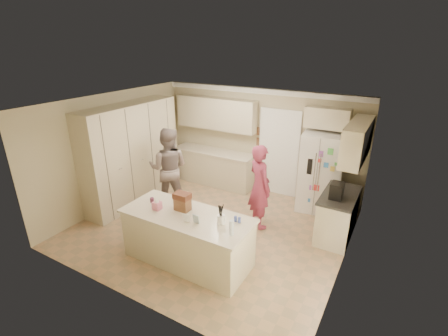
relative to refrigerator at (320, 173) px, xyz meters
The scene contains 41 objects.
floor 2.71m from the refrigerator, 131.15° to the right, with size 5.20×4.60×0.02m, color tan.
ceiling 3.07m from the refrigerator, 131.15° to the right, with size 5.20×4.60×0.02m, color white.
wall_back 1.77m from the refrigerator, 167.01° to the left, with size 5.20×0.02×2.60m, color #BFB28D.
wall_front 4.57m from the refrigerator, 111.65° to the right, with size 5.20×0.02×2.60m, color #BFB28D.
wall_left 4.72m from the refrigerator, 155.86° to the right, with size 0.02×4.60×2.60m, color #BFB28D.
wall_right 2.17m from the refrigerator, 64.19° to the right, with size 0.02×4.60×2.60m, color #BFB28D.
crown_back 2.37m from the refrigerator, 168.64° to the left, with size 5.20×0.08×0.12m, color white.
pantry_bank 4.35m from the refrigerator, 156.60° to the right, with size 0.60×2.60×2.35m, color beige.
back_base_cab 2.87m from the refrigerator, behind, with size 2.20×0.60×0.88m, color beige.
back_countertop 2.83m from the refrigerator, behind, with size 2.24×0.63×0.04m, color beige.
back_upper_cab 3.01m from the refrigerator, behind, with size 2.20×0.35×0.80m, color beige.
doorway_opening 1.19m from the refrigerator, 162.45° to the left, with size 0.90×0.06×2.10m, color black.
doorway_casing 1.18m from the refrigerator, 164.07° to the left, with size 1.02×0.03×2.22m, color white.
wall_frame_upper 1.82m from the refrigerator, 168.18° to the left, with size 0.15×0.02×0.20m, color brown.
wall_frame_lower 1.74m from the refrigerator, 168.18° to the left, with size 0.15×0.02×0.20m, color brown.
refrigerator is the anchor object (origin of this frame).
fridge_seam 0.35m from the refrigerator, 90.00° to the right, with size 0.01×0.02×1.78m, color gray.
fridge_dispenser 0.49m from the refrigerator, 121.08° to the right, with size 0.22×0.03×0.35m, color black.
fridge_handle_l 0.40m from the refrigerator, 97.70° to the right, with size 0.02×0.02×0.85m, color silver.
fridge_handle_r 0.40m from the refrigerator, 82.30° to the right, with size 0.02×0.02×0.85m, color silver.
over_fridge_cab 1.22m from the refrigerator, 98.48° to the left, with size 0.95×0.35×0.45m, color beige.
right_base_cab 1.20m from the refrigerator, 56.10° to the right, with size 0.60×1.20×0.88m, color beige.
right_countertop 1.11m from the refrigerator, 56.53° to the right, with size 0.63×1.24×0.04m, color #2D2B28.
right_upper_cab 1.48m from the refrigerator, 44.13° to the right, with size 0.35×1.50×0.70m, color beige.
coffee_maker 1.27m from the refrigerator, 63.09° to the right, with size 0.22×0.28×0.30m, color black.
island_base 3.40m from the refrigerator, 116.09° to the right, with size 2.20×0.90×0.88m, color beige.
island_top 3.37m from the refrigerator, 116.09° to the right, with size 2.28×0.96×0.05m, color beige.
utensil_crock 3.09m from the refrigerator, 105.60° to the right, with size 0.13×0.13×0.15m, color white.
tissue_box 3.73m from the refrigerator, 123.03° to the right, with size 0.13×0.13×0.14m, color #D06C8E.
tissue_plume 3.73m from the refrigerator, 123.03° to the right, with size 0.08×0.08×0.08m, color white.
dollhouse_body 3.35m from the refrigerator, 119.15° to the right, with size 0.26×0.18×0.22m, color brown.
dollhouse_roof 3.36m from the refrigerator, 119.15° to the right, with size 0.28×0.20×0.10m, color #592D1E.
jam_jar 3.75m from the refrigerator, 127.49° to the right, with size 0.07×0.07×0.09m, color #59263F.
greeting_card_a 3.49m from the refrigerator, 112.43° to the right, with size 0.12×0.01×0.16m, color white.
greeting_card_b 3.39m from the refrigerator, 110.41° to the right, with size 0.12×0.01×0.16m, color silver.
water_bottle 3.22m from the refrigerator, 99.49° to the right, with size 0.07×0.07×0.24m, color silver.
shaker_salt 2.88m from the refrigerator, 103.26° to the right, with size 0.05×0.05×0.09m, color #354594.
shaker_pepper 2.86m from the refrigerator, 101.89° to the right, with size 0.05×0.05×0.09m, color #354594.
teen_boy 3.43m from the refrigerator, 153.39° to the right, with size 0.91×0.71×1.88m, color gray.
teen_girl 1.59m from the refrigerator, 124.17° to the right, with size 0.65×0.43×1.78m, color #A33157.
fridge_magnets 0.36m from the refrigerator, 90.00° to the right, with size 0.76×0.02×1.44m, color tan, non-canonical shape.
Camera 1 is at (3.13, -4.94, 3.68)m, focal length 26.00 mm.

